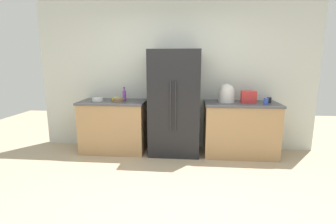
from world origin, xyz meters
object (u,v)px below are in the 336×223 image
at_px(rice_cooker, 227,94).
at_px(bowl_c, 116,99).
at_px(toaster, 249,97).
at_px(bowl_b, 119,100).
at_px(bowl_a, 98,99).
at_px(cup_b, 269,100).
at_px(bottle_a, 124,95).
at_px(refrigerator, 174,103).
at_px(cup_a, 266,101).

bearing_deg(rice_cooker, bowl_c, 179.59).
relative_size(toaster, bowl_b, 1.27).
relative_size(bowl_a, bowl_b, 1.01).
xyz_separation_m(cup_b, bowl_a, (-2.94, -0.07, -0.02)).
bearing_deg(bottle_a, bowl_a, -168.71).
relative_size(cup_b, bowl_c, 0.63).
distance_m(refrigerator, cup_b, 1.59).
relative_size(refrigerator, bottle_a, 7.52).
xyz_separation_m(toaster, cup_b, (0.34, 0.02, -0.05)).
bearing_deg(cup_b, bottle_a, 179.42).
xyz_separation_m(bottle_a, bowl_c, (-0.15, 0.00, -0.07)).
height_order(cup_b, bowl_b, cup_b).
relative_size(cup_b, bowl_b, 0.48).
distance_m(refrigerator, bowl_a, 1.35).
distance_m(rice_cooker, cup_a, 0.64).
xyz_separation_m(bowl_b, bowl_c, (-0.09, 0.16, -0.00)).
bearing_deg(cup_b, toaster, -177.05).
xyz_separation_m(cup_a, bowl_b, (-2.44, 0.03, -0.02)).
relative_size(toaster, bowl_c, 1.66).
bearing_deg(refrigerator, bottle_a, 175.83).
relative_size(toaster, rice_cooker, 0.77).
bearing_deg(bowl_a, toaster, 1.08).
xyz_separation_m(bottle_a, cup_b, (2.48, -0.02, -0.05)).
xyz_separation_m(cup_a, bowl_c, (-2.53, 0.19, -0.02)).
height_order(bottle_a, bowl_b, bottle_a).
distance_m(bottle_a, bowl_c, 0.17).
xyz_separation_m(rice_cooker, bowl_c, (-1.93, 0.01, -0.11)).
relative_size(cup_a, bowl_a, 0.53).
xyz_separation_m(bottle_a, cup_a, (2.38, -0.19, -0.05)).
relative_size(rice_cooker, bowl_b, 1.66).
height_order(cup_b, bowl_a, cup_b).
distance_m(toaster, bowl_b, 2.20).
bearing_deg(bottle_a, bowl_b, -110.25).
relative_size(cup_a, bowl_c, 0.70).
height_order(bowl_a, bowl_b, bowl_b).
bearing_deg(bottle_a, bowl_c, 179.25).
relative_size(refrigerator, rice_cooker, 5.76).
distance_m(bottle_a, cup_b, 2.48).
xyz_separation_m(refrigerator, bottle_a, (-0.89, 0.07, 0.12)).
bearing_deg(cup_b, bowl_c, 179.41).
distance_m(rice_cooker, bowl_c, 1.93).
bearing_deg(bowl_c, bowl_b, -59.46).
xyz_separation_m(rice_cooker, bowl_b, (-1.83, -0.15, -0.11)).
relative_size(bowl_b, bowl_c, 1.31).
bearing_deg(bowl_c, refrigerator, -3.67).
bearing_deg(rice_cooker, bottle_a, 179.62).
distance_m(bottle_a, bowl_a, 0.47).
xyz_separation_m(refrigerator, bowl_b, (-0.95, -0.09, 0.05)).
relative_size(toaster, bottle_a, 1.00).
bearing_deg(cup_a, bowl_c, 175.69).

